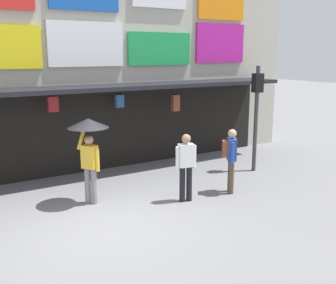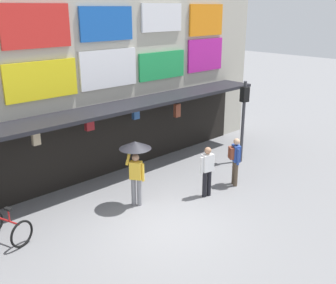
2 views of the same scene
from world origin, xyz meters
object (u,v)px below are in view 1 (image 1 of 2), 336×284
object	(u,v)px
pedestrian_in_red	(231,156)
pedestrian_with_umbrella	(89,137)
traffic_light_far	(257,102)
pedestrian_in_white	(186,164)

from	to	relation	value
pedestrian_in_red	pedestrian_with_umbrella	world-z (taller)	pedestrian_with_umbrella
pedestrian_in_red	pedestrian_with_umbrella	bearing A→B (deg)	161.05
traffic_light_far	pedestrian_in_red	bearing A→B (deg)	-148.85
pedestrian_in_white	pedestrian_with_umbrella	world-z (taller)	pedestrian_with_umbrella
pedestrian_with_umbrella	pedestrian_in_red	bearing A→B (deg)	-18.95
pedestrian_in_red	pedestrian_with_umbrella	xyz separation A→B (m)	(-3.36, 1.15, 0.66)
pedestrian_in_red	traffic_light_far	bearing A→B (deg)	31.15
pedestrian_in_red	pedestrian_with_umbrella	size ratio (longest dim) A/B	0.81
pedestrian_in_white	traffic_light_far	bearing A→B (deg)	18.59
pedestrian_with_umbrella	pedestrian_in_white	bearing A→B (deg)	-27.93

